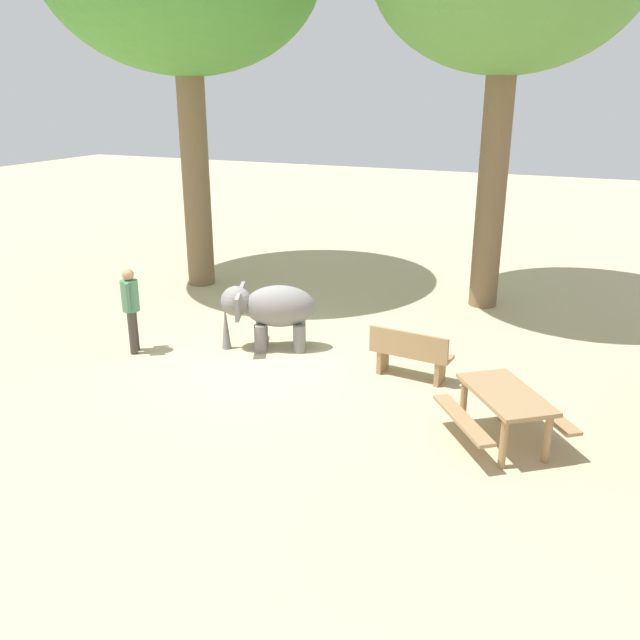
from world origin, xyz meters
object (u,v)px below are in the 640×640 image
person_handler (131,304)px  elephant (270,309)px  picnic_table_near (505,405)px  wooden_bench (410,353)px

person_handler → elephant: bearing=0.3°
elephant → picnic_table_near: bearing=134.2°
wooden_bench → picnic_table_near: size_ratio=0.69×
elephant → picnic_table_near: 5.01m
person_handler → picnic_table_near: person_handler is taller
person_handler → wooden_bench: person_handler is taller
person_handler → wooden_bench: 5.18m
elephant → picnic_table_near: size_ratio=0.85×
person_handler → wooden_bench: bearing=-17.4°
person_handler → picnic_table_near: size_ratio=0.78×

